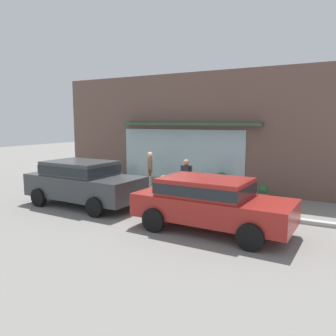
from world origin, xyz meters
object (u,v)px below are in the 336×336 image
Objects in this scene: potted_plant_window_left at (181,182)px; parked_car_red at (210,200)px; potted_plant_near_hydrant at (263,192)px; pedestrian_with_handbag at (150,169)px; fire_hydrant at (163,185)px; potted_plant_low_front at (117,175)px; potted_plant_window_right at (221,181)px; pedestrian_passerby at (186,178)px; parked_car_dark_gray at (83,180)px.

parked_car_red is at bearing -54.61° from potted_plant_window_left.
pedestrian_with_handbag is at bearing -170.72° from potted_plant_near_hydrant.
fire_hydrant is 1.18m from potted_plant_window_left.
potted_plant_near_hydrant is at bearing 17.12° from fire_hydrant.
parked_car_red is 5.42× the size of potted_plant_low_front.
potted_plant_near_hydrant is (3.78, 1.17, -0.11)m from fire_hydrant.
potted_plant_window_right is at bearing 14.22° from potted_plant_window_left.
pedestrian_passerby reaches higher than potted_plant_window_left.
pedestrian_with_handbag reaches higher than pedestrian_passerby.
parked_car_red is (1.99, -2.62, -0.10)m from pedestrian_passerby.
parked_car_dark_gray is 4.40m from potted_plant_window_left.
potted_plant_low_front is at bearing 113.08° from parked_car_dark_gray.
pedestrian_with_handbag reaches higher than potted_plant_near_hydrant.
pedestrian_with_handbag is at bearing -156.90° from potted_plant_window_right.
pedestrian_passerby is at bearing -21.66° from potted_plant_low_front.
potted_plant_window_left is (-1.08, 1.70, -0.53)m from pedestrian_passerby.
potted_plant_window_left is at bearing -179.98° from potted_plant_near_hydrant.
fire_hydrant is 0.20× the size of parked_car_dark_gray.
parked_car_dark_gray reaches higher than potted_plant_window_left.
potted_plant_low_front is (-6.67, 4.48, -0.44)m from parked_car_red.
fire_hydrant reaches higher than potted_plant_near_hydrant.
parked_car_dark_gray reaches higher than parked_car_red.
potted_plant_window_left is 1.09× the size of potted_plant_low_front.
pedestrian_passerby is 1.78× the size of potted_plant_window_right.
pedestrian_passerby reaches higher than fire_hydrant.
parked_car_red is at bearing -73.98° from potted_plant_window_right.
potted_plant_near_hydrant is (5.61, 3.87, -0.59)m from parked_car_dark_gray.
pedestrian_with_handbag is at bearing 74.99° from parked_car_dark_gray.
pedestrian_passerby is at bearing 34.15° from pedestrian_with_handbag.
potted_plant_window_left is at bearing -2.55° from potted_plant_low_front.
parked_car_red is at bearing 16.90° from pedestrian_with_handbag.
potted_plant_window_left is 1.43× the size of potted_plant_near_hydrant.
pedestrian_with_handbag is at bearing 141.22° from parked_car_red.
fire_hydrant is at bearing 57.79° from parked_car_dark_gray.
pedestrian_with_handbag reaches higher than parked_car_dark_gray.
pedestrian_passerby is 3.80m from parked_car_dark_gray.
potted_plant_window_left is at bearing 92.31° from pedestrian_with_handbag.
parked_car_red is at bearing 126.65° from pedestrian_passerby.
parked_car_red is 5.32m from potted_plant_window_left.
potted_plant_window_right is at bearing 50.83° from parked_car_dark_gray.
parked_car_dark_gray is (-1.83, -2.70, 0.48)m from fire_hydrant.
potted_plant_window_left is at bearing 79.88° from fire_hydrant.
parked_car_dark_gray is at bearing -145.43° from potted_plant_near_hydrant.
parked_car_dark_gray is 5.39× the size of potted_plant_low_front.
pedestrian_with_handbag is 1.06× the size of pedestrian_passerby.
parked_car_red is at bearing -43.93° from fire_hydrant.
potted_plant_window_left is 3.60m from potted_plant_low_front.
pedestrian_with_handbag reaches higher than fire_hydrant.
potted_plant_window_right is at bearing -106.78° from pedestrian_passerby.
fire_hydrant is 0.98× the size of potted_plant_window_left.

